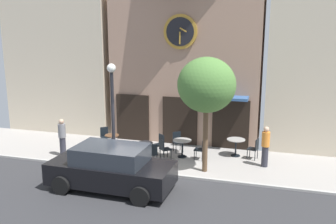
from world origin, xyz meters
TOP-DOWN VIEW (x-y plane):
  - ground_plane at (0.00, -1.42)m, footprint 24.18×11.04m
  - clock_building at (0.71, 5.36)m, footprint 7.26×3.90m
  - street_lamp at (-1.27, 0.80)m, footprint 0.36×0.36m
  - street_tree at (2.55, 0.88)m, footprint 2.20×1.98m
  - cafe_table_center at (-2.00, 2.19)m, footprint 0.64×0.64m
  - cafe_table_near_door at (-0.15, 1.53)m, footprint 0.66×0.66m
  - cafe_table_center_left at (1.29, 2.24)m, footprint 0.80×0.80m
  - cafe_table_center_right at (3.51, 3.03)m, footprint 0.79×0.79m
  - cafe_chair_left_end at (0.24, 2.30)m, footprint 0.56×0.56m
  - cafe_chair_under_awning at (0.37, 0.91)m, footprint 0.56×0.56m
  - cafe_chair_near_tree at (-2.63, 2.74)m, footprint 0.57×0.57m
  - cafe_chair_right_end at (2.16, 2.10)m, footprint 0.41×0.41m
  - cafe_chair_outer at (0.90, 2.91)m, footprint 0.56×0.56m
  - cafe_chair_facing_street at (4.32, 2.81)m, footprint 0.49×0.49m
  - cafe_chair_near_lamp at (0.63, 1.70)m, footprint 0.57×0.57m
  - pedestrian_grey at (-3.74, 0.87)m, footprint 0.36×0.36m
  - pedestrian_orange at (4.78, 2.07)m, footprint 0.37×0.37m
  - parked_car_black at (-0.24, -1.66)m, footprint 4.32×2.06m

SIDE VIEW (x-z plane):
  - ground_plane at x=0.00m, z-range -0.09..0.04m
  - cafe_table_center at x=-2.00m, z-range 0.13..0.87m
  - cafe_table_near_door at x=-0.15m, z-range 0.13..0.87m
  - cafe_chair_left_end at x=0.24m, z-range 0.08..0.98m
  - cafe_chair_under_awning at x=0.37m, z-range 0.08..0.98m
  - cafe_chair_near_tree at x=-2.63m, z-range 0.08..0.98m
  - cafe_chair_right_end at x=2.16m, z-range 0.08..0.98m
  - cafe_chair_outer at x=0.90m, z-range 0.08..0.98m
  - cafe_chair_facing_street at x=4.32m, z-range 0.08..0.98m
  - cafe_chair_near_lamp at x=0.63m, z-range 0.08..0.98m
  - cafe_table_center_right at x=3.51m, z-range 0.19..0.95m
  - cafe_table_center_left at x=1.29m, z-range 0.19..0.96m
  - parked_car_black at x=-0.24m, z-range -0.01..1.54m
  - pedestrian_grey at x=-3.74m, z-range 0.03..1.70m
  - pedestrian_orange at x=4.78m, z-range 0.03..1.70m
  - street_lamp at x=-1.27m, z-range 0.03..4.15m
  - street_tree at x=2.55m, z-range 1.16..5.62m
  - clock_building at x=0.71m, z-range 0.19..9.96m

